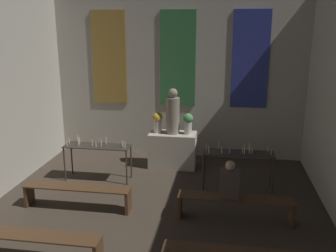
# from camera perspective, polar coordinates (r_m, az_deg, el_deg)

# --- Properties ---
(wall_back) EXTENTS (7.02, 0.16, 4.52)m
(wall_back) POSITION_cam_1_polar(r_m,az_deg,el_deg) (10.26, 1.54, 7.87)
(wall_back) COLOR #B2AD9E
(wall_back) RESTS_ON ground_plane
(altar) EXTENTS (1.20, 0.65, 0.90)m
(altar) POSITION_cam_1_polar(r_m,az_deg,el_deg) (9.73, 0.72, -3.64)
(altar) COLOR #BCB29E
(altar) RESTS_ON ground_plane
(statue) EXTENTS (0.34, 0.34, 1.16)m
(statue) POSITION_cam_1_polar(r_m,az_deg,el_deg) (9.46, 0.74, 1.96)
(statue) COLOR gray
(statue) RESTS_ON altar
(flower_vase_left) EXTENTS (0.26, 0.26, 0.53)m
(flower_vase_left) POSITION_cam_1_polar(r_m,az_deg,el_deg) (9.57, -1.58, 0.76)
(flower_vase_left) COLOR beige
(flower_vase_left) RESTS_ON altar
(flower_vase_right) EXTENTS (0.26, 0.26, 0.53)m
(flower_vase_right) POSITION_cam_1_polar(r_m,az_deg,el_deg) (9.47, 3.08, 0.57)
(flower_vase_right) COLOR beige
(flower_vase_right) RESTS_ON altar
(candle_rack_left) EXTENTS (1.56, 0.48, 1.03)m
(candle_rack_left) POSITION_cam_1_polar(r_m,az_deg,el_deg) (8.98, -10.72, -3.53)
(candle_rack_left) COLOR #332D28
(candle_rack_left) RESTS_ON ground_plane
(candle_rack_right) EXTENTS (1.56, 0.48, 1.05)m
(candle_rack_right) POSITION_cam_1_polar(r_m,az_deg,el_deg) (8.49, 10.64, -4.62)
(candle_rack_right) COLOR #332D28
(candle_rack_right) RESTS_ON ground_plane
(pew_third_left) EXTENTS (2.15, 0.36, 0.47)m
(pew_third_left) POSITION_cam_1_polar(r_m,az_deg,el_deg) (6.41, -19.86, -16.21)
(pew_third_left) COLOR #4C331E
(pew_third_left) RESTS_ON ground_plane
(pew_back_left) EXTENTS (2.15, 0.36, 0.47)m
(pew_back_left) POSITION_cam_1_polar(r_m,az_deg,el_deg) (7.81, -13.65, -9.79)
(pew_back_left) COLOR #4C331E
(pew_back_left) RESTS_ON ground_plane
(pew_back_right) EXTENTS (2.15, 0.36, 0.47)m
(pew_back_right) POSITION_cam_1_polar(r_m,az_deg,el_deg) (7.28, 10.20, -11.52)
(pew_back_right) COLOR #4C331E
(pew_back_right) RESTS_ON ground_plane
(person_seated) EXTENTS (0.36, 0.24, 0.72)m
(person_seated) POSITION_cam_1_polar(r_m,az_deg,el_deg) (7.09, 9.36, -8.35)
(person_seated) COLOR #4C4238
(person_seated) RESTS_ON pew_back_right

